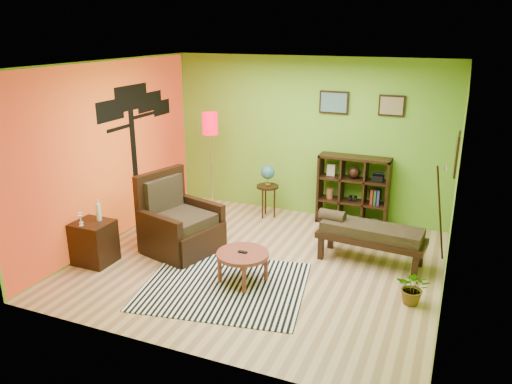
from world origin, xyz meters
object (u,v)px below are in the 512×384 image
at_px(coffee_table, 243,257).
at_px(potted_plant, 413,291).
at_px(armchair, 179,227).
at_px(side_cabinet, 94,242).
at_px(globe_table, 268,178).
at_px(floor_lamp, 210,133).
at_px(cube_shelf, 354,191).
at_px(bench, 368,233).

bearing_deg(coffee_table, potted_plant, 7.81).
xyz_separation_m(armchair, side_cabinet, (-0.89, -0.86, -0.04)).
xyz_separation_m(coffee_table, potted_plant, (2.16, 0.30, -0.20)).
xyz_separation_m(side_cabinet, globe_table, (1.63, 2.67, 0.41)).
xyz_separation_m(floor_lamp, cube_shelf, (2.45, 0.52, -0.91)).
bearing_deg(side_cabinet, globe_table, 58.53).
height_order(floor_lamp, potted_plant, floor_lamp).
bearing_deg(armchair, bench, 13.71).
relative_size(coffee_table, bench, 0.44).
distance_m(coffee_table, cube_shelf, 2.79).
relative_size(coffee_table, armchair, 0.58).
bearing_deg(bench, cube_shelf, 110.41).
relative_size(cube_shelf, potted_plant, 2.72).
height_order(coffee_table, potted_plant, coffee_table).
bearing_deg(potted_plant, globe_table, 142.71).
distance_m(floor_lamp, cube_shelf, 2.67).
height_order(floor_lamp, bench, floor_lamp).
height_order(side_cabinet, floor_lamp, floor_lamp).
bearing_deg(bench, armchair, -166.29).
distance_m(coffee_table, side_cabinet, 2.23).
relative_size(coffee_table, side_cabinet, 0.74).
xyz_separation_m(coffee_table, floor_lamp, (-1.55, 2.11, 1.14)).
xyz_separation_m(globe_table, cube_shelf, (1.48, 0.25, -0.12)).
xyz_separation_m(coffee_table, armchair, (-1.33, 0.58, -0.01)).
relative_size(bench, potted_plant, 3.57).
distance_m(armchair, floor_lamp, 1.93).
distance_m(side_cabinet, potted_plant, 4.42).
bearing_deg(potted_plant, cube_shelf, 118.33).
bearing_deg(side_cabinet, floor_lamp, 74.60).
relative_size(side_cabinet, globe_table, 0.98).
relative_size(side_cabinet, potted_plant, 2.13).
distance_m(coffee_table, potted_plant, 2.19).
distance_m(armchair, potted_plant, 3.51).
bearing_deg(floor_lamp, side_cabinet, -105.40).
bearing_deg(floor_lamp, armchair, -81.68).
height_order(side_cabinet, bench, side_cabinet).
height_order(armchair, potted_plant, armchair).
distance_m(globe_table, potted_plant, 3.49).
bearing_deg(coffee_table, bench, 41.30).
bearing_deg(globe_table, cube_shelf, 9.62).
distance_m(armchair, side_cabinet, 1.24).
xyz_separation_m(floor_lamp, globe_table, (0.97, 0.27, -0.78)).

